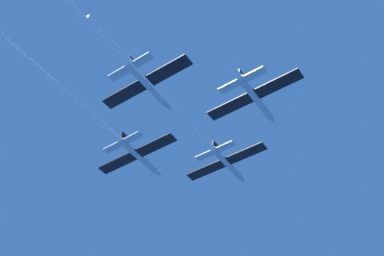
{
  "coord_description": "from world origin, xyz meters",
  "views": [
    {
      "loc": [
        37.07,
        -68.32,
        -65.36
      ],
      "look_at": [
        0.18,
        -13.8,
        0.12
      ],
      "focal_mm": 42.68,
      "sensor_mm": 36.0,
      "label": 1
    }
  ],
  "objects_px": {
    "jet_right_wing": "(212,41)",
    "jet_slot": "(95,30)",
    "jet_lead": "(192,127)",
    "jet_left_wing": "(91,115)"
  },
  "relations": [
    {
      "from": "jet_right_wing",
      "to": "jet_slot",
      "type": "height_order",
      "value": "jet_slot"
    },
    {
      "from": "jet_left_wing",
      "to": "jet_slot",
      "type": "bearing_deg",
      "value": -45.32
    },
    {
      "from": "jet_left_wing",
      "to": "jet_lead",
      "type": "bearing_deg",
      "value": 48.85
    },
    {
      "from": "jet_left_wing",
      "to": "jet_right_wing",
      "type": "xyz_separation_m",
      "value": [
        28.36,
        -0.61,
        0.88
      ]
    },
    {
      "from": "jet_lead",
      "to": "jet_slot",
      "type": "distance_m",
      "value": 28.53
    },
    {
      "from": "jet_lead",
      "to": "jet_left_wing",
      "type": "xyz_separation_m",
      "value": [
        -13.45,
        -15.39,
        -1.78
      ]
    },
    {
      "from": "jet_slot",
      "to": "jet_left_wing",
      "type": "bearing_deg",
      "value": 134.68
    },
    {
      "from": "jet_right_wing",
      "to": "jet_slot",
      "type": "relative_size",
      "value": 1.04
    },
    {
      "from": "jet_lead",
      "to": "jet_slot",
      "type": "height_order",
      "value": "jet_lead"
    },
    {
      "from": "jet_lead",
      "to": "jet_slot",
      "type": "bearing_deg",
      "value": -90.92
    }
  ]
}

